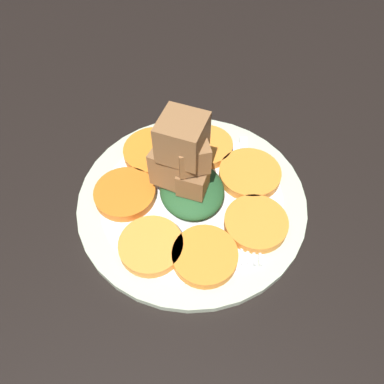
# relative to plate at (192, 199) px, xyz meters

# --- Properties ---
(table_slab) EXTENTS (1.20, 1.20, 0.02)m
(table_slab) POSITION_rel_plate_xyz_m (0.00, 0.00, -0.02)
(table_slab) COLOR black
(table_slab) RESTS_ON ground
(plate) EXTENTS (0.29, 0.29, 0.01)m
(plate) POSITION_rel_plate_xyz_m (0.00, 0.00, 0.00)
(plate) COLOR beige
(plate) RESTS_ON table_slab
(carrot_slice_0) EXTENTS (0.07, 0.07, 0.01)m
(carrot_slice_0) POSITION_rel_plate_xyz_m (-0.06, 0.06, 0.01)
(carrot_slice_0) COLOR orange
(carrot_slice_0) RESTS_ON plate
(carrot_slice_1) EXTENTS (0.07, 0.07, 0.01)m
(carrot_slice_1) POSITION_rel_plate_xyz_m (-0.09, -0.00, 0.01)
(carrot_slice_1) COLOR orange
(carrot_slice_1) RESTS_ON plate
(carrot_slice_2) EXTENTS (0.08, 0.08, 0.01)m
(carrot_slice_2) POSITION_rel_plate_xyz_m (-0.05, -0.07, 0.01)
(carrot_slice_2) COLOR orange
(carrot_slice_2) RESTS_ON plate
(carrot_slice_3) EXTENTS (0.08, 0.08, 0.01)m
(carrot_slice_3) POSITION_rel_plate_xyz_m (0.02, -0.08, 0.01)
(carrot_slice_3) COLOR orange
(carrot_slice_3) RESTS_ON plate
(carrot_slice_4) EXTENTS (0.07, 0.07, 0.01)m
(carrot_slice_4) POSITION_rel_plate_xyz_m (0.08, -0.03, 0.01)
(carrot_slice_4) COLOR orange
(carrot_slice_4) RESTS_ON plate
(carrot_slice_5) EXTENTS (0.08, 0.08, 0.01)m
(carrot_slice_5) POSITION_rel_plate_xyz_m (0.08, 0.04, 0.01)
(carrot_slice_5) COLOR orange
(carrot_slice_5) RESTS_ON plate
(carrot_slice_6) EXTENTS (0.08, 0.08, 0.01)m
(carrot_slice_6) POSITION_rel_plate_xyz_m (0.01, 0.08, 0.01)
(carrot_slice_6) COLOR orange
(carrot_slice_6) RESTS_ON plate
(center_pile) EXTENTS (0.09, 0.09, 0.12)m
(center_pile) POSITION_rel_plate_xyz_m (0.00, 0.01, 0.05)
(center_pile) COLOR #235128
(center_pile) RESTS_ON plate
(fork) EXTENTS (0.19, 0.06, 0.00)m
(fork) POSITION_rel_plate_xyz_m (-0.01, -0.07, 0.01)
(fork) COLOR silver
(fork) RESTS_ON plate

